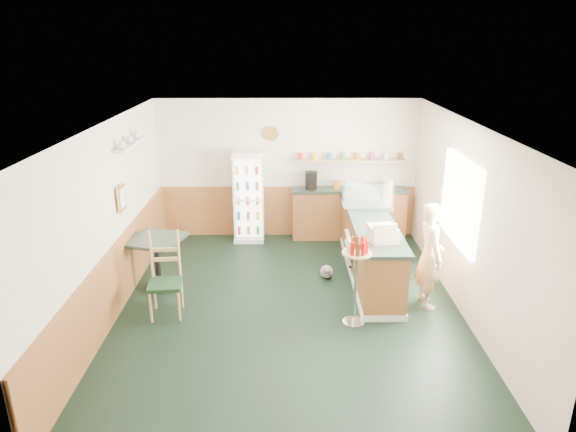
{
  "coord_description": "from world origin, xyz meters",
  "views": [
    {
      "loc": [
        -0.05,
        -6.69,
        3.81
      ],
      "look_at": [
        -0.0,
        0.6,
        1.23
      ],
      "focal_mm": 32.0,
      "sensor_mm": 36.0,
      "label": 1
    }
  ],
  "objects_px": {
    "shopkeeper": "(430,255)",
    "cash_register": "(382,234)",
    "condiment_stand": "(356,267)",
    "display_case": "(367,195)",
    "cafe_table": "(157,253)",
    "drinks_fridge": "(249,197)",
    "cafe_chair": "(166,271)"
  },
  "relations": [
    {
      "from": "cafe_chair",
      "to": "condiment_stand",
      "type": "bearing_deg",
      "value": -12.51
    },
    {
      "from": "shopkeeper",
      "to": "drinks_fridge",
      "type": "bearing_deg",
      "value": 41.66
    },
    {
      "from": "drinks_fridge",
      "to": "cafe_chair",
      "type": "distance_m",
      "value": 3.0
    },
    {
      "from": "condiment_stand",
      "to": "cafe_table",
      "type": "height_order",
      "value": "condiment_stand"
    },
    {
      "from": "display_case",
      "to": "cafe_chair",
      "type": "bearing_deg",
      "value": -150.99
    },
    {
      "from": "condiment_stand",
      "to": "display_case",
      "type": "bearing_deg",
      "value": 77.92
    },
    {
      "from": "shopkeeper",
      "to": "cafe_chair",
      "type": "height_order",
      "value": "shopkeeper"
    },
    {
      "from": "shopkeeper",
      "to": "cafe_table",
      "type": "relative_size",
      "value": 1.67
    },
    {
      "from": "drinks_fridge",
      "to": "cash_register",
      "type": "xyz_separation_m",
      "value": [
        2.1,
        -2.59,
        0.25
      ]
    },
    {
      "from": "display_case",
      "to": "cash_register",
      "type": "bearing_deg",
      "value": -90.0
    },
    {
      "from": "drinks_fridge",
      "to": "cash_register",
      "type": "distance_m",
      "value": 3.34
    },
    {
      "from": "shopkeeper",
      "to": "cash_register",
      "type": "bearing_deg",
      "value": 81.14
    },
    {
      "from": "shopkeeper",
      "to": "cafe_table",
      "type": "xyz_separation_m",
      "value": [
        -4.1,
        0.55,
        -0.2
      ]
    },
    {
      "from": "condiment_stand",
      "to": "cafe_chair",
      "type": "bearing_deg",
      "value": 172.68
    },
    {
      "from": "display_case",
      "to": "condiment_stand",
      "type": "distance_m",
      "value": 2.14
    },
    {
      "from": "drinks_fridge",
      "to": "shopkeeper",
      "type": "distance_m",
      "value": 3.85
    },
    {
      "from": "cafe_chair",
      "to": "drinks_fridge",
      "type": "bearing_deg",
      "value": 65.41
    },
    {
      "from": "cash_register",
      "to": "condiment_stand",
      "type": "relative_size",
      "value": 0.31
    },
    {
      "from": "display_case",
      "to": "cash_register",
      "type": "distance_m",
      "value": 1.49
    },
    {
      "from": "display_case",
      "to": "shopkeeper",
      "type": "height_order",
      "value": "shopkeeper"
    },
    {
      "from": "display_case",
      "to": "condiment_stand",
      "type": "relative_size",
      "value": 0.66
    },
    {
      "from": "cafe_table",
      "to": "cafe_chair",
      "type": "relative_size",
      "value": 0.78
    },
    {
      "from": "condiment_stand",
      "to": "cafe_table",
      "type": "xyz_separation_m",
      "value": [
        -2.96,
        1.07,
        -0.27
      ]
    },
    {
      "from": "cafe_table",
      "to": "shopkeeper",
      "type": "bearing_deg",
      "value": -7.59
    },
    {
      "from": "cafe_chair",
      "to": "cafe_table",
      "type": "bearing_deg",
      "value": 107.49
    },
    {
      "from": "shopkeeper",
      "to": "cafe_table",
      "type": "bearing_deg",
      "value": 77.3
    },
    {
      "from": "cafe_table",
      "to": "cafe_chair",
      "type": "xyz_separation_m",
      "value": [
        0.3,
        -0.73,
        0.04
      ]
    },
    {
      "from": "cafe_table",
      "to": "cafe_chair",
      "type": "distance_m",
      "value": 0.79
    },
    {
      "from": "drinks_fridge",
      "to": "shopkeeper",
      "type": "height_order",
      "value": "drinks_fridge"
    },
    {
      "from": "cash_register",
      "to": "drinks_fridge",
      "type": "bearing_deg",
      "value": 120.73
    },
    {
      "from": "drinks_fridge",
      "to": "cafe_table",
      "type": "bearing_deg",
      "value": -121.85
    },
    {
      "from": "drinks_fridge",
      "to": "shopkeeper",
      "type": "relative_size",
      "value": 1.1
    }
  ]
}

